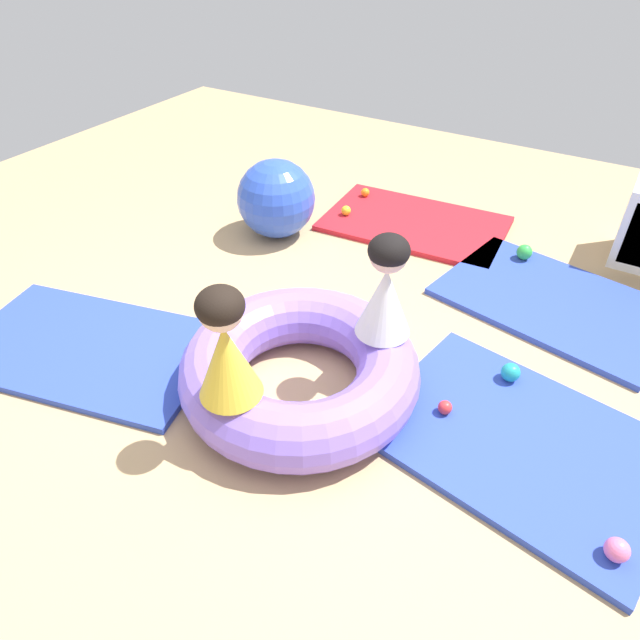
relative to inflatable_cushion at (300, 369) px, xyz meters
The scene contains 15 objects.
ground_plane 0.23m from the inflatable_cushion, 143.37° to the left, with size 8.00×8.00×0.00m, color tan.
gym_mat_near_right 1.27m from the inflatable_cushion, 164.01° to the right, with size 1.44×0.84×0.04m, color #2D47B7.
gym_mat_far_left 2.00m from the inflatable_cushion, 95.91° to the left, with size 1.36×0.85×0.04m, color red.
gym_mat_near_left 1.77m from the inflatable_cushion, 56.91° to the left, with size 1.34×0.91×0.04m, color #2D47B7.
gym_mat_center_rear 1.12m from the inflatable_cushion, 12.54° to the left, with size 1.31×0.96×0.04m, color #2D47B7.
inflatable_cushion is the anchor object (origin of this frame).
child_in_yellow 0.61m from the inflatable_cushion, 101.41° to the right, with size 0.34×0.34×0.56m.
child_in_white 0.61m from the inflatable_cushion, 46.12° to the left, with size 0.29×0.29×0.55m.
play_ball_teal 1.10m from the inflatable_cushion, 33.46° to the left, with size 0.10×0.10×0.10m, color teal.
play_ball_red 0.75m from the inflatable_cushion, 16.49° to the left, with size 0.07×0.07×0.07m, color red.
play_ball_pink 1.56m from the inflatable_cushion, ahead, with size 0.10×0.10×0.10m, color pink.
play_ball_green 1.97m from the inflatable_cushion, 70.36° to the left, with size 0.11×0.11×0.11m, color green.
play_ball_orange 2.30m from the inflatable_cushion, 108.74° to the left, with size 0.07×0.07×0.07m, color orange.
play_ball_yellow 1.94m from the inflatable_cushion, 111.67° to the left, with size 0.08×0.08×0.08m, color yellow.
exercise_ball_large 1.70m from the inflatable_cushion, 128.24° to the left, with size 0.57×0.57×0.57m, color blue.
Camera 1 is at (1.28, -1.82, 2.10)m, focal length 31.19 mm.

